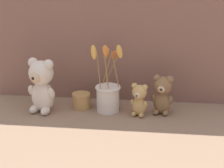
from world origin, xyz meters
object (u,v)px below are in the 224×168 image
object	(u,v)px
teddy_bear_medium	(163,94)
flower_vase	(108,93)
teddy_bear_small	(139,99)
teddy_bear_large	(42,85)
decorative_tin_tall	(81,101)

from	to	relation	value
teddy_bear_medium	flower_vase	size ratio (longest dim) A/B	0.56
teddy_bear_medium	teddy_bear_small	bearing A→B (deg)	-162.34
teddy_bear_large	flower_vase	distance (m)	0.29
decorative_tin_tall	flower_vase	bearing A→B (deg)	-6.78
teddy_bear_large	decorative_tin_tall	bearing A→B (deg)	18.88
teddy_bear_medium	teddy_bear_small	world-z (taller)	teddy_bear_medium
teddy_bear_large	teddy_bear_medium	xyz separation A→B (m)	(0.53, 0.04, -0.03)
teddy_bear_small	flower_vase	size ratio (longest dim) A/B	0.46
teddy_bear_small	teddy_bear_medium	bearing A→B (deg)	17.66
decorative_tin_tall	teddy_bear_large	bearing A→B (deg)	-161.12
teddy_bear_large	decorative_tin_tall	world-z (taller)	teddy_bear_large
flower_vase	teddy_bear_small	bearing A→B (deg)	-13.84
teddy_bear_large	teddy_bear_medium	bearing A→B (deg)	4.18
teddy_bear_large	teddy_bear_small	size ratio (longest dim) A/B	1.68
teddy_bear_medium	teddy_bear_small	xyz separation A→B (m)	(-0.10, -0.03, -0.02)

